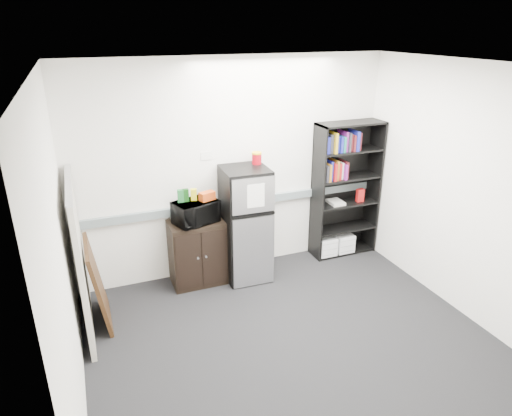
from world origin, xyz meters
The scene contains 18 objects.
floor centered at (0.00, 0.00, 0.00)m, with size 4.00×4.00×0.00m, color black.
wall_back centered at (0.00, 1.75, 1.35)m, with size 4.00×0.02×2.70m, color white.
wall_right centered at (2.00, 0.00, 1.35)m, with size 0.02×3.50×2.70m, color white.
wall_left centered at (-2.00, 0.00, 1.35)m, with size 0.02×3.50×2.70m, color white.
ceiling centered at (0.00, 0.00, 2.70)m, with size 4.00×3.50×0.02m, color white.
electrical_raceway centered at (0.00, 1.72, 0.90)m, with size 3.92×0.05×0.10m, color slate.
wall_note centered at (-0.35, 1.74, 1.55)m, with size 0.14×0.00×0.10m, color white.
bookshelf centered at (1.51, 1.57, 0.97)m, with size 0.90×0.34×1.85m.
cubicle_partition centered at (-1.90, 1.08, 0.81)m, with size 0.06×1.30×1.62m.
cabinet centered at (-0.58, 1.50, 0.41)m, with size 0.66×0.44×0.82m.
microwave centered at (-0.58, 1.48, 0.96)m, with size 0.50×0.34×0.27m, color black.
snack_box_a centered at (-0.74, 1.52, 1.17)m, with size 0.07×0.05×0.15m, color #1A5B29.
snack_box_b centered at (-0.68, 1.52, 1.17)m, with size 0.07×0.05×0.15m, color #0C360C.
snack_box_c centered at (-0.58, 1.52, 1.16)m, with size 0.07×0.05×0.14m, color yellow.
snack_bag centered at (-0.44, 1.47, 1.14)m, with size 0.18×0.10×0.10m, color #C64513.
refrigerator centered at (0.03, 1.42, 0.72)m, with size 0.56×0.59×1.44m.
coffee_can centered at (0.22, 1.55, 1.53)m, with size 0.12×0.12×0.16m.
framed_poster centered at (-1.77, 1.10, 0.46)m, with size 0.17×0.72×0.92m.
Camera 1 is at (-1.75, -3.40, 3.01)m, focal length 32.00 mm.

